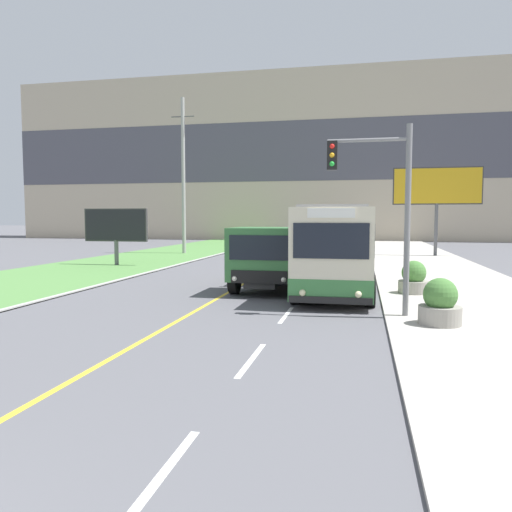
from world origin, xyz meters
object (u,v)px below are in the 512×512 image
at_px(city_bus, 336,252).
at_px(dump_truck, 270,258).
at_px(planter_round_second, 414,279).
at_px(planter_round_near, 440,304).
at_px(billboard_large, 437,189).
at_px(utility_pole_far, 183,176).
at_px(traffic_light_mast, 382,195).
at_px(billboard_small, 116,226).

height_order(city_bus, dump_truck, city_bus).
bearing_deg(planter_round_second, planter_round_near, -88.70).
height_order(billboard_large, planter_round_second, billboard_large).
bearing_deg(dump_truck, utility_pole_far, 119.20).
relative_size(city_bus, billboard_large, 0.91).
distance_m(traffic_light_mast, planter_round_near, 3.32).
xyz_separation_m(city_bus, billboard_large, (6.04, 19.96, 3.22)).
relative_size(city_bus, planter_round_near, 4.82).
xyz_separation_m(dump_truck, planter_round_near, (5.38, -5.36, -0.65)).
bearing_deg(billboard_large, traffic_light_mast, -101.33).
relative_size(utility_pole_far, billboard_large, 1.87).
bearing_deg(billboard_large, utility_pole_far, -177.54).
height_order(utility_pole_far, billboard_small, utility_pole_far).
bearing_deg(planter_round_second, utility_pole_far, 130.38).
bearing_deg(dump_truck, billboard_small, 142.68).
xyz_separation_m(utility_pole_far, billboard_large, (18.62, 0.80, -1.15)).
bearing_deg(dump_truck, planter_round_near, -44.89).
bearing_deg(billboard_large, planter_round_near, -97.52).
relative_size(city_bus, billboard_small, 1.49).
xyz_separation_m(planter_round_near, planter_round_second, (-0.12, 5.34, -0.01)).
height_order(dump_truck, utility_pole_far, utility_pole_far).
xyz_separation_m(utility_pole_far, traffic_light_mast, (13.98, -22.33, -2.57)).
distance_m(billboard_large, billboard_small, 22.08).
bearing_deg(dump_truck, traffic_light_mast, -47.85).
height_order(city_bus, utility_pole_far, utility_pole_far).
bearing_deg(billboard_large, dump_truck, -114.53).
bearing_deg(city_bus, planter_round_second, 23.07).
relative_size(dump_truck, planter_round_second, 5.44).
distance_m(billboard_large, planter_round_second, 19.55).
xyz_separation_m(billboard_large, planter_round_second, (-3.31, -18.80, -4.24)).
bearing_deg(city_bus, billboard_small, 144.80).
relative_size(city_bus, utility_pole_far, 0.48).
xyz_separation_m(traffic_light_mast, planter_round_second, (1.33, 4.33, -2.82)).
xyz_separation_m(utility_pole_far, billboard_small, (-0.52, -9.92, -3.71)).
xyz_separation_m(dump_truck, planter_round_second, (5.26, -0.02, -0.66)).
relative_size(utility_pole_far, traffic_light_mast, 2.23).
xyz_separation_m(dump_truck, billboard_large, (8.57, 18.78, 3.58)).
bearing_deg(planter_round_second, city_bus, -156.93).
height_order(traffic_light_mast, billboard_small, traffic_light_mast).
height_order(dump_truck, billboard_large, billboard_large).
bearing_deg(traffic_light_mast, billboard_large, 78.67).
bearing_deg(billboard_small, planter_round_second, -27.03).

